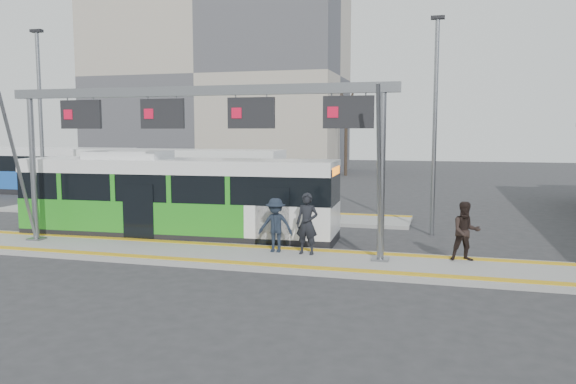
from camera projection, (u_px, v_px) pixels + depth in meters
The scene contains 18 objects.
ground at pixel (204, 256), 17.75m from camera, with size 120.00×120.00×0.00m, color #2D2D30.
platform_main at pixel (204, 254), 17.74m from camera, with size 22.00×3.00×0.15m, color gray.
platform_second at pixel (194, 213), 26.46m from camera, with size 20.00×3.00×0.15m, color gray.
tactile_main at pixel (204, 251), 17.73m from camera, with size 22.00×2.65×0.02m.
tactile_second at pixel (204, 208), 27.55m from camera, with size 20.00×0.35×0.02m.
gantry at pixel (195, 120), 17.62m from camera, with size 13.00×1.68×5.20m.
apartment_block at pixel (219, 77), 54.93m from camera, with size 24.50×12.50×18.40m.
hero_bus at pixel (177, 198), 20.69m from camera, with size 11.79×2.98×3.22m.
bg_bus_green at pixel (175, 177), 30.42m from camera, with size 11.84×2.61×2.96m.
bg_bus_blue at pixel (49, 171), 35.39m from camera, with size 11.10×2.47×2.90m.
passenger_a at pixel (307, 224), 17.30m from camera, with size 0.70×0.46×1.91m, color black.
passenger_b at pixel (466, 231), 16.43m from camera, with size 0.85×0.66×1.75m, color black.
passenger_c at pixel (276, 225), 17.64m from camera, with size 1.10×0.63×1.71m, color black.
tree_left at pixel (299, 101), 48.45m from camera, with size 1.40×1.40×8.55m.
tree_mid at pixel (346, 109), 49.07m from camera, with size 1.40×1.40×7.76m.
tree_far at pixel (145, 101), 53.47m from camera, with size 1.40×1.40×8.94m.
lamp_west at pixel (41, 123), 23.54m from camera, with size 0.50×0.25×8.12m.
lamp_east at pixel (435, 121), 20.86m from camera, with size 0.50×0.25×8.13m.
Camera 1 is at (7.13, -16.12, 3.96)m, focal length 35.00 mm.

